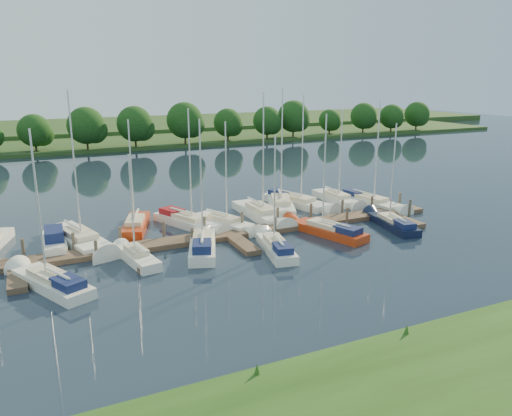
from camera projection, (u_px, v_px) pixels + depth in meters
name	position (u px, v px, depth m)	size (l,w,h in m)	color
ground	(273.00, 270.00, 34.45)	(260.00, 260.00, 0.00)	#182030
near_bank	(449.00, 398.00, 20.36)	(90.00, 10.00, 0.50)	#224614
dock	(233.00, 237.00, 40.80)	(40.00, 6.00, 0.40)	#4D382B
mooring_pilings	(227.00, 228.00, 41.68)	(38.24, 2.84, 2.00)	#473D33
far_shore	(105.00, 140.00, 100.08)	(180.00, 30.00, 0.60)	#223D17
distant_hill	(89.00, 127.00, 121.88)	(220.00, 40.00, 1.40)	#365826
treeline	(137.00, 126.00, 89.73)	(147.85, 10.05, 8.20)	#38281C
motorboat	(55.00, 243.00, 38.77)	(1.94, 6.04, 1.86)	white
sailboat_n_2	(81.00, 241.00, 39.47)	(4.52, 9.89, 12.39)	white
sailboat_n_3	(135.00, 227.00, 43.28)	(3.87, 7.73, 9.89)	#B73310
sailboat_n_4	(189.00, 223.00, 44.27)	(4.69, 8.30, 10.72)	white
sailboat_n_5	(225.00, 224.00, 44.02)	(4.02, 7.46, 9.64)	white
sailboat_n_6	(262.00, 215.00, 46.82)	(2.41, 9.47, 12.03)	white
sailboat_n_7	(281.00, 207.00, 49.86)	(5.35, 9.56, 12.32)	white
sailboat_n_8	(298.00, 203.00, 51.16)	(4.48, 9.14, 11.54)	white
sailboat_n_9	(337.00, 200.00, 52.72)	(2.00, 7.91, 10.08)	white
sailboat_n_10	(371.00, 203.00, 51.23)	(3.14, 8.81, 11.01)	white
sailboat_s_0	(50.00, 283.00, 31.48)	(4.78, 7.93, 10.36)	white
sailboat_s_1	(137.00, 258.00, 35.87)	(2.34, 6.24, 8.16)	white
sailboat_s_2	(203.00, 246.00, 38.09)	(4.11, 7.97, 10.43)	white
sailboat_s_3	(275.00, 248.00, 37.85)	(2.84, 7.18, 9.17)	white
sailboat_s_4	(326.00, 231.00, 42.02)	(3.98, 8.19, 10.40)	#B73310
sailboat_s_5	(392.00, 224.00, 44.04)	(2.76, 7.47, 9.41)	black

